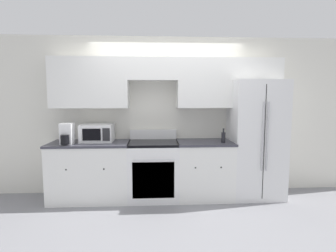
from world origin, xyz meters
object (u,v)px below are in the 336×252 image
(refrigerator, at_px, (254,139))
(microwave, at_px, (97,133))
(bottle, at_px, (223,137))
(oven_range, at_px, (153,170))

(refrigerator, distance_m, microwave, 2.54)
(refrigerator, distance_m, bottle, 0.61)
(bottle, bearing_deg, oven_range, 173.12)
(oven_range, bearing_deg, microwave, 174.26)
(oven_range, relative_size, microwave, 2.17)
(bottle, bearing_deg, refrigerator, 19.50)
(bottle, bearing_deg, microwave, 173.63)
(oven_range, xyz_separation_m, refrigerator, (1.65, 0.07, 0.48))
(microwave, relative_size, bottle, 2.23)
(oven_range, distance_m, bottle, 1.22)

